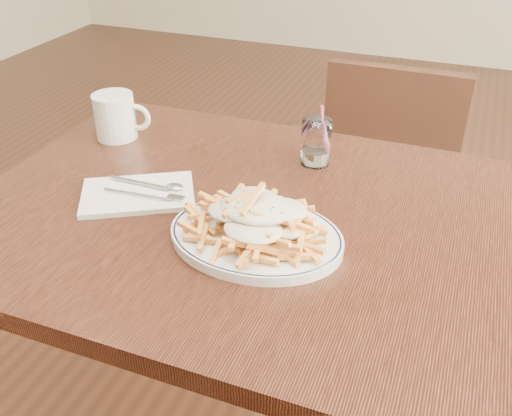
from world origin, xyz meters
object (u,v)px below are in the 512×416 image
at_px(coffee_mug, 116,116).
at_px(table, 277,249).
at_px(loaded_fries, 256,214).
at_px(chair_far, 390,172).
at_px(fries_plate, 256,237).
at_px(water_glass, 316,145).

bearing_deg(coffee_mug, table, -21.99).
bearing_deg(loaded_fries, chair_far, 82.05).
distance_m(fries_plate, loaded_fries, 0.05).
bearing_deg(table, water_glass, 88.50).
bearing_deg(table, loaded_fries, -94.55).
distance_m(table, water_glass, 0.26).
distance_m(loaded_fries, coffee_mug, 0.54).
bearing_deg(table, chair_far, 81.64).
relative_size(fries_plate, water_glass, 2.49).
bearing_deg(fries_plate, table, 85.45).
height_order(water_glass, coffee_mug, water_glass).
bearing_deg(chair_far, coffee_mug, -135.46).
bearing_deg(fries_plate, coffee_mug, 148.55).
bearing_deg(loaded_fries, fries_plate, -97.13).
xyz_separation_m(table, fries_plate, (-0.01, -0.09, 0.09)).
xyz_separation_m(fries_plate, loaded_fries, (0.00, 0.00, 0.05)).
distance_m(fries_plate, water_glass, 0.33).
bearing_deg(loaded_fries, coffee_mug, 148.55).
height_order(fries_plate, coffee_mug, coffee_mug).
relative_size(fries_plate, loaded_fries, 1.23).
relative_size(table, coffee_mug, 8.91).
distance_m(table, loaded_fries, 0.17).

